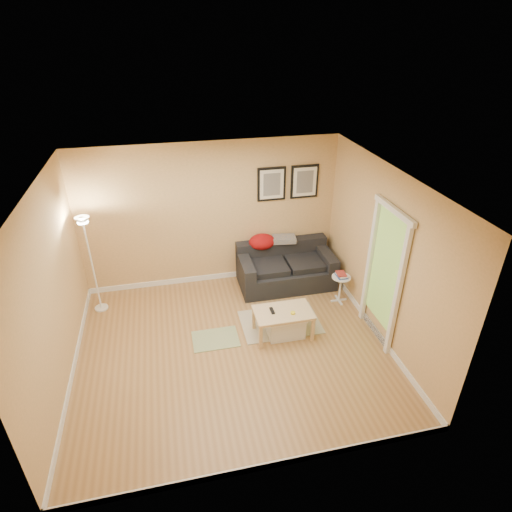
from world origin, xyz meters
name	(u,v)px	position (x,y,z in m)	size (l,w,h in m)	color
floor	(233,348)	(0.00, 0.00, 0.00)	(4.50, 4.50, 0.00)	#A57A47
ceiling	(227,182)	(0.00, 0.00, 2.60)	(4.50, 4.50, 0.00)	white
wall_back	(211,216)	(0.00, 2.00, 1.30)	(4.50, 4.50, 0.00)	tan
wall_front	(266,384)	(0.00, -2.00, 1.30)	(4.50, 4.50, 0.00)	tan
wall_left	(51,295)	(-2.25, 0.00, 1.30)	(4.00, 4.00, 0.00)	tan
wall_right	(384,256)	(2.25, 0.00, 1.30)	(4.00, 4.00, 0.00)	tan
baseboard_back	(214,277)	(0.00, 1.99, 0.05)	(4.50, 0.02, 0.10)	white
baseboard_front	(264,466)	(0.00, -1.99, 0.05)	(4.50, 0.02, 0.10)	white
baseboard_left	(73,370)	(-2.24, 0.00, 0.05)	(0.02, 4.00, 0.10)	white
baseboard_right	(371,325)	(2.24, 0.00, 0.05)	(0.02, 4.00, 0.10)	white
sofa	(286,266)	(1.27, 1.53, 0.38)	(1.70, 0.90, 0.75)	black
red_throw	(262,242)	(0.88, 1.83, 0.77)	(0.48, 0.36, 0.28)	#9A0E10
plaid_throw	(284,239)	(1.30, 1.83, 0.78)	(0.42, 0.26, 0.10)	tan
framed_print_left	(272,184)	(1.08, 1.98, 1.80)	(0.50, 0.04, 0.60)	black
framed_print_right	(304,182)	(1.68, 1.98, 1.80)	(0.50, 0.04, 0.60)	black
area_rug	(280,322)	(0.86, 0.44, 0.01)	(1.25, 0.85, 0.01)	#B8B292
green_runner	(216,339)	(-0.22, 0.26, 0.01)	(0.70, 0.50, 0.01)	#668C4C
coffee_table	(283,323)	(0.81, 0.15, 0.22)	(0.88, 0.54, 0.44)	#DBB886
remote_control	(272,311)	(0.65, 0.20, 0.45)	(0.05, 0.16, 0.02)	black
tape_roll	(293,313)	(0.94, 0.07, 0.45)	(0.07, 0.07, 0.03)	yellow
storage_bin	(285,325)	(0.85, 0.15, 0.18)	(0.57, 0.42, 0.35)	white
side_table	(340,289)	(2.02, 0.80, 0.25)	(0.32, 0.32, 0.49)	white
book_stack	(341,275)	(2.02, 0.81, 0.53)	(0.16, 0.22, 0.07)	#315193
floor_lamp	(93,268)	(-2.00, 1.48, 0.80)	(0.22, 0.22, 1.70)	white
doorway	(383,278)	(2.20, -0.15, 1.02)	(0.12, 1.01, 2.13)	white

